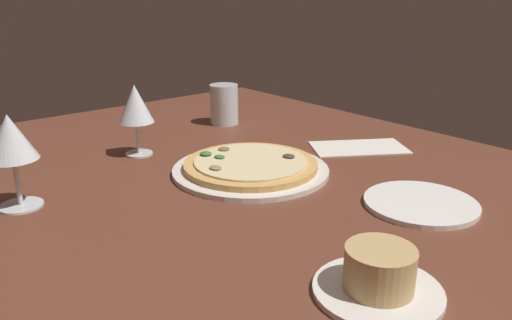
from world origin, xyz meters
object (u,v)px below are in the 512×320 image
water_glass (224,107)px  wine_glass_far (135,106)px  side_plate (421,203)px  paper_menu (359,148)px  wine_glass_near (11,141)px  ramekin_on_saucer (379,276)px  pizza_main (252,167)px

water_glass → wine_glass_far: bearing=106.9°
side_plate → paper_menu: (27.69, -17.62, -0.30)cm
side_plate → wine_glass_near: bearing=50.2°
ramekin_on_saucer → side_plate: bearing=-67.0°
ramekin_on_saucer → paper_menu: ramekin_on_saucer is taller
ramekin_on_saucer → side_plate: (11.51, -27.12, -2.00)cm
pizza_main → ramekin_on_saucer: (-43.03, 15.60, 1.29)cm
pizza_main → water_glass: bearing=-28.7°
water_glass → side_plate: (-65.73, 7.17, -4.12)cm
ramekin_on_saucer → wine_glass_far: 68.53cm
water_glass → side_plate: 66.24cm
wine_glass_far → side_plate: wine_glass_far is taller
ramekin_on_saucer → paper_menu: size_ratio=0.75×
wine_glass_far → paper_menu: bearing=-124.9°
pizza_main → side_plate: size_ratio=1.64×
ramekin_on_saucer → wine_glass_far: wine_glass_far is taller
wine_glass_far → pizza_main: bearing=-154.2°
paper_menu → pizza_main: bearing=115.2°
wine_glass_far → side_plate: bearing=-157.3°
wine_glass_near → side_plate: (-43.72, -52.49, -11.28)cm
pizza_main → water_glass: water_glass is taller
wine_glass_near → side_plate: size_ratio=0.84×
paper_menu → water_glass: bearing=48.1°
wine_glass_far → wine_glass_near: (-12.65, 28.95, 0.63)cm
pizza_main → paper_menu: size_ratio=1.47×
wine_glass_far → wine_glass_near: bearing=113.6°
wine_glass_near → paper_menu: 72.85cm
side_plate → ramekin_on_saucer: bearing=113.0°
wine_glass_near → water_glass: bearing=-69.8°
pizza_main → wine_glass_far: 29.34cm
pizza_main → wine_glass_far: size_ratio=2.00×
paper_menu → wine_glass_near: bearing=109.8°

